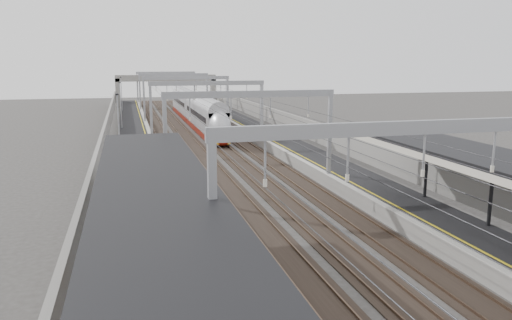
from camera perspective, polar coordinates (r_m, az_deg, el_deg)
platform_left at (r=59.42m, az=-13.55°, el=1.95°), size 4.00×120.00×1.00m
platform_right at (r=61.77m, az=1.46°, el=2.60°), size 4.00×120.00×1.00m
tracks at (r=60.15m, az=-5.89°, el=1.88°), size 11.40×140.00×0.20m
overhead_line at (r=66.02m, az=-6.88°, el=8.00°), size 13.00×140.00×6.60m
canopy_left at (r=17.33m, az=-11.17°, el=-4.35°), size 4.40×30.00×4.24m
overbridge at (r=114.14m, az=-10.22°, el=8.77°), size 22.00×2.20×6.90m
wall_left at (r=59.30m, az=-16.69°, el=2.85°), size 0.30×120.00×3.20m
wall_right at (r=62.57m, az=4.29°, el=3.70°), size 0.30×120.00×3.20m
train at (r=77.67m, az=-6.85°, el=5.40°), size 2.59×47.15×4.10m
signal_green at (r=82.21m, az=-12.01°, el=5.83°), size 0.32×0.32×3.48m
signal_red_near at (r=87.90m, az=-6.66°, el=6.32°), size 0.32×0.32×3.48m
signal_red_far at (r=88.28m, az=-5.25°, el=6.37°), size 0.32×0.32×3.48m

